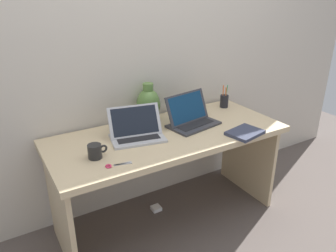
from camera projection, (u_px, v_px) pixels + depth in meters
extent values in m
plane|color=#564C47|center=(168.00, 218.00, 2.48)|extent=(6.00, 6.00, 0.00)
cube|color=beige|center=(141.00, 49.00, 2.30)|extent=(4.40, 0.04, 2.40)
cube|color=#D1B78C|center=(168.00, 136.00, 2.21)|extent=(1.59, 0.68, 0.04)
cube|color=#D1B78C|center=(61.00, 215.00, 1.99)|extent=(0.03, 0.58, 0.66)
cube|color=#D1B78C|center=(247.00, 155.00, 2.70)|extent=(0.03, 0.58, 0.66)
cube|color=#B2B2B7|center=(138.00, 138.00, 2.10)|extent=(0.37, 0.28, 0.01)
cube|color=black|center=(138.00, 137.00, 2.10)|extent=(0.29, 0.18, 0.00)
cube|color=#B2B2B7|center=(135.00, 121.00, 2.12)|extent=(0.35, 0.17, 0.18)
cube|color=black|center=(135.00, 121.00, 2.12)|extent=(0.31, 0.15, 0.16)
cube|color=#333338|center=(194.00, 125.00, 2.31)|extent=(0.38, 0.28, 0.01)
cube|color=black|center=(194.00, 123.00, 2.30)|extent=(0.30, 0.18, 0.00)
cube|color=#333338|center=(187.00, 108.00, 2.31)|extent=(0.36, 0.15, 0.20)
cube|color=navy|center=(187.00, 108.00, 2.31)|extent=(0.32, 0.13, 0.18)
ellipsoid|color=#5B843D|center=(148.00, 104.00, 2.37)|extent=(0.17, 0.17, 0.23)
cylinder|color=#5B843D|center=(148.00, 87.00, 2.32)|extent=(0.08, 0.08, 0.05)
cube|color=#33384C|center=(245.00, 133.00, 2.17)|extent=(0.26, 0.22, 0.02)
cylinder|color=black|center=(95.00, 151.00, 1.86)|extent=(0.08, 0.08, 0.08)
torus|color=black|center=(103.00, 149.00, 1.89)|extent=(0.05, 0.01, 0.05)
cylinder|color=black|center=(224.00, 101.00, 2.64)|extent=(0.07, 0.07, 0.10)
cylinder|color=orange|center=(223.00, 95.00, 2.62)|extent=(0.01, 0.02, 0.15)
cylinder|color=orange|center=(226.00, 96.00, 2.61)|extent=(0.02, 0.01, 0.14)
cylinder|color=#4CA566|center=(226.00, 94.00, 2.62)|extent=(0.02, 0.03, 0.16)
cube|color=#B7B7BC|center=(123.00, 164.00, 1.81)|extent=(0.10, 0.02, 0.00)
cube|color=#B7B7BC|center=(123.00, 164.00, 1.81)|extent=(0.10, 0.04, 0.00)
torus|color=#D83359|center=(109.00, 167.00, 1.78)|extent=(0.03, 0.03, 0.01)
torus|color=#D83359|center=(108.00, 166.00, 1.79)|extent=(0.03, 0.04, 0.01)
cube|color=white|center=(156.00, 208.00, 2.55)|extent=(0.07, 0.07, 0.03)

